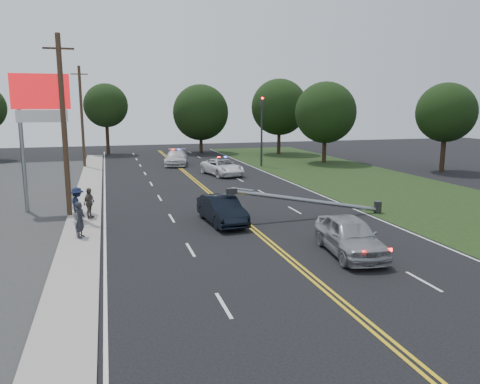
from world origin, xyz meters
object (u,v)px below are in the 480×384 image
object	(u,v)px
pylon_sign	(42,109)
fallen_streetlight	(317,201)
bystander_a	(80,220)
bystander_b	(80,220)
crashed_sedan	(222,210)
utility_pole_mid	(64,126)
bystander_c	(77,205)
utility_pole_far	(82,117)
bystander_d	(89,203)
traffic_signal	(262,125)
emergency_a	(222,167)
waiting_sedan	(350,236)
emergency_b	(176,158)

from	to	relation	value
pylon_sign	fallen_streetlight	size ratio (longest dim) A/B	0.85
bystander_a	bystander_b	world-z (taller)	bystander_a
fallen_streetlight	crashed_sedan	size ratio (longest dim) A/B	2.08
bystander_b	utility_pole_mid	bearing A→B (deg)	1.44
bystander_a	bystander_c	distance (m)	3.20
utility_pole_far	bystander_b	xyz separation A→B (m)	(0.80, -26.76, -4.18)
utility_pole_mid	bystander_a	bearing A→B (deg)	-80.52
pylon_sign	bystander_b	world-z (taller)	pylon_sign
utility_pole_mid	bystander_d	world-z (taller)	utility_pole_mid
traffic_signal	bystander_b	size ratio (longest dim) A/B	4.48
utility_pole_far	bystander_c	distance (m)	24.22
crashed_sedan	bystander_a	xyz separation A→B (m)	(-7.11, -1.23, 0.23)
traffic_signal	emergency_a	world-z (taller)	traffic_signal
fallen_streetlight	traffic_signal	bearing A→B (deg)	79.41
utility_pole_far	emergency_a	size ratio (longest dim) A/B	1.92
pylon_sign	waiting_sedan	xyz separation A→B (m)	(13.18, -12.44, -5.18)
utility_pole_mid	bystander_d	distance (m)	4.43
bystander_c	fallen_streetlight	bearing A→B (deg)	-120.59
utility_pole_far	bystander_d	distance (m)	23.54
crashed_sedan	emergency_b	size ratio (longest dim) A/B	0.83
waiting_sedan	bystander_b	bearing A→B (deg)	159.87
utility_pole_far	emergency_b	distance (m)	10.16
emergency_b	bystander_d	world-z (taller)	bystander_d
waiting_sedan	emergency_a	distance (m)	23.56
bystander_a	fallen_streetlight	bearing A→B (deg)	-69.71
pylon_sign	bystander_a	size ratio (longest dim) A/B	4.70
emergency_a	emergency_b	world-z (taller)	emergency_b
traffic_signal	bystander_c	bearing A→B (deg)	-130.45
waiting_sedan	pylon_sign	bearing A→B (deg)	143.65
emergency_b	bystander_c	world-z (taller)	bystander_c
emergency_b	bystander_c	bearing A→B (deg)	-99.14
emergency_b	bystander_d	xyz separation A→B (m)	(-8.05, -22.50, 0.17)
fallen_streetlight	utility_pole_mid	size ratio (longest dim) A/B	0.94
utility_pole_mid	utility_pole_far	distance (m)	22.00
bystander_d	emergency_a	bearing A→B (deg)	-9.38
bystander_b	traffic_signal	bearing A→B (deg)	-44.32
bystander_b	bystander_d	xyz separation A→B (m)	(0.33, 3.61, 0.05)
bystander_c	bystander_d	bearing A→B (deg)	-59.21
utility_pole_far	emergency_b	bearing A→B (deg)	-4.09
bystander_d	bystander_c	bearing A→B (deg)	170.25
emergency_b	utility_pole_mid	bearing A→B (deg)	-102.05
utility_pole_far	crashed_sedan	xyz separation A→B (m)	(7.95, -25.82, -4.34)
waiting_sedan	emergency_a	size ratio (longest dim) A/B	0.92
crashed_sedan	fallen_streetlight	bearing A→B (deg)	-6.82
fallen_streetlight	utility_pole_far	world-z (taller)	utility_pole_far
traffic_signal	crashed_sedan	xyz separation A→B (m)	(-9.55, -21.82, -3.46)
utility_pole_mid	bystander_b	xyz separation A→B (m)	(0.80, -4.76, -4.18)
bystander_c	bystander_a	bearing A→B (deg)	163.90
bystander_c	bystander_d	xyz separation A→B (m)	(0.57, 0.72, -0.09)
pylon_sign	emergency_a	bearing A→B (deg)	39.60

